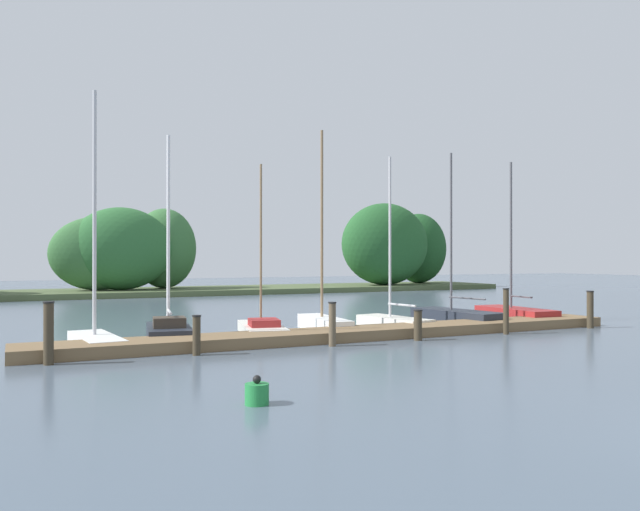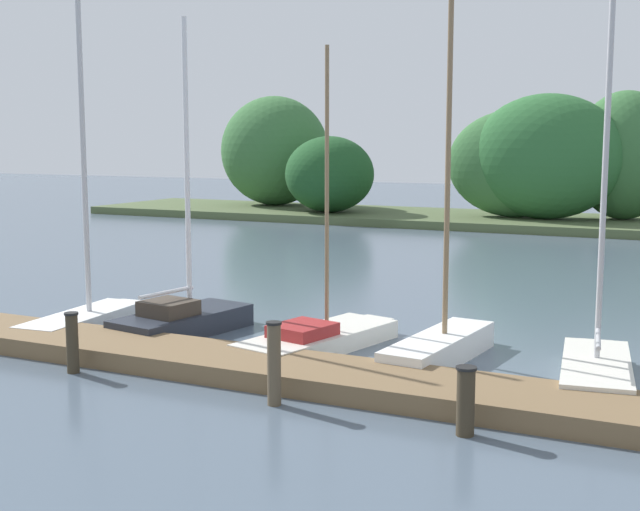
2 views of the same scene
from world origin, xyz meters
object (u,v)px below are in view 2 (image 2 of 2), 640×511
Objects in this scene: sailboat_1 at (185,316)px; mooring_piling_1 at (72,342)px; sailboat_0 at (87,308)px; sailboat_2 at (321,336)px; sailboat_4 at (596,364)px; mooring_piling_3 at (466,401)px; sailboat_3 at (442,340)px; mooring_piling_2 at (274,363)px.

sailboat_1 is 6.06× the size of mooring_piling_1.
sailboat_0 reaches higher than sailboat_1.
sailboat_4 is at bearing -77.79° from sailboat_2.
sailboat_4 is at bearing 22.29° from mooring_piling_1.
mooring_piling_1 is at bearing 150.25° from sailboat_2.
sailboat_1 is at bearing 153.93° from mooring_piling_3.
sailboat_3 reaches higher than mooring_piling_1.
sailboat_0 is 8.17m from sailboat_3.
sailboat_3 is 6.70× the size of mooring_piling_1.
sailboat_0 is 5.66m from sailboat_2.
mooring_piling_3 is at bearing -152.27° from sailboat_3.
sailboat_0 is 10.21m from mooring_piling_3.
mooring_piling_2 is (6.57, -3.10, 0.25)m from sailboat_0.
sailboat_3 is 4.17m from mooring_piling_3.
mooring_piling_2 is at bearing 163.16° from sailboat_3.
sailboat_0 is at bearing 162.17° from mooring_piling_3.
mooring_piling_2 is (-1.56, -3.83, 0.29)m from sailboat_3.
sailboat_4 is at bearing -89.17° from sailboat_3.
sailboat_3 is at bearing 112.36° from mooring_piling_3.
mooring_piling_1 is at bearing 128.51° from sailboat_3.
sailboat_1 is at bearing 81.72° from sailboat_4.
mooring_piling_1 is (0.00, -3.53, 0.18)m from sailboat_1.
mooring_piling_1 is 0.82× the size of mooring_piling_2.
sailboat_4 reaches higher than sailboat_2.
sailboat_1 reaches higher than mooring_piling_1.
sailboat_1 is at bearing -83.71° from sailboat_0.
sailboat_4 is at bearing 39.05° from mooring_piling_2.
sailboat_4 reaches higher than mooring_piling_3.
mooring_piling_3 is (9.72, -3.13, 0.08)m from sailboat_0.
mooring_piling_3 is at bearing 152.02° from sailboat_4.
sailboat_3 is at bearing 33.15° from mooring_piling_1.
sailboat_1 is 1.02× the size of sailboat_4.
sailboat_4 is 3.86m from mooring_piling_3.
mooring_piling_2 is (4.23, -3.58, 0.30)m from sailboat_1.
sailboat_3 is 6.92m from mooring_piling_1.
sailboat_3 is 1.12× the size of sailboat_4.
sailboat_3 reaches higher than sailboat_1.
mooring_piling_2 is at bearing -120.95° from sailboat_1.
sailboat_1 is 8.21m from mooring_piling_3.
sailboat_2 reaches higher than mooring_piling_1.
mooring_piling_2 is (0.94, -3.65, 0.42)m from sailboat_2.
mooring_piling_3 is at bearing -119.27° from sailboat_2.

